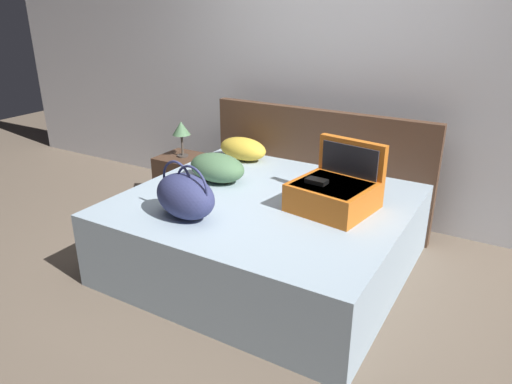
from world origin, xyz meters
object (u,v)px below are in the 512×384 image
at_px(hard_case_large, 335,191).
at_px(nightstand, 184,180).
at_px(pillow_center_head, 243,149).
at_px(bed, 265,233).
at_px(table_lamp, 181,130).
at_px(duffel_bag, 185,195).
at_px(pillow_near_headboard, 217,168).

distance_m(hard_case_large, nightstand, 1.84).
relative_size(pillow_center_head, nightstand, 0.96).
bearing_deg(bed, table_lamp, 153.25).
xyz_separation_m(hard_case_large, duffel_bag, (-0.77, -0.61, 0.03)).
distance_m(hard_case_large, pillow_center_head, 1.23).
height_order(nightstand, table_lamp, table_lamp).
bearing_deg(pillow_near_headboard, bed, -14.73).
height_order(hard_case_large, pillow_center_head, hard_case_large).
bearing_deg(pillow_near_headboard, table_lamp, 146.29).
bearing_deg(bed, pillow_center_head, 132.01).
height_order(hard_case_large, duffel_bag, hard_case_large).
height_order(bed, hard_case_large, hard_case_large).
bearing_deg(hard_case_large, pillow_near_headboard, -172.89).
relative_size(duffel_bag, table_lamp, 1.49).
bearing_deg(table_lamp, pillow_center_head, 4.61).
relative_size(hard_case_large, nightstand, 1.19).
relative_size(bed, pillow_near_headboard, 4.08).
height_order(pillow_center_head, table_lamp, table_lamp).
bearing_deg(nightstand, hard_case_large, -17.11).
bearing_deg(duffel_bag, nightstand, 129.71).
bearing_deg(duffel_bag, table_lamp, 129.71).
bearing_deg(table_lamp, duffel_bag, -50.29).
distance_m(pillow_center_head, nightstand, 0.75).
bearing_deg(table_lamp, bed, -26.75).
relative_size(pillow_near_headboard, pillow_center_head, 1.04).
bearing_deg(table_lamp, pillow_near_headboard, -33.71).
height_order(pillow_near_headboard, nightstand, pillow_near_headboard).
bearing_deg(pillow_center_head, bed, -47.99).
relative_size(pillow_near_headboard, table_lamp, 1.42).
distance_m(bed, hard_case_large, 0.62).
bearing_deg(pillow_near_headboard, pillow_center_head, 101.23).
bearing_deg(pillow_center_head, table_lamp, -175.39).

